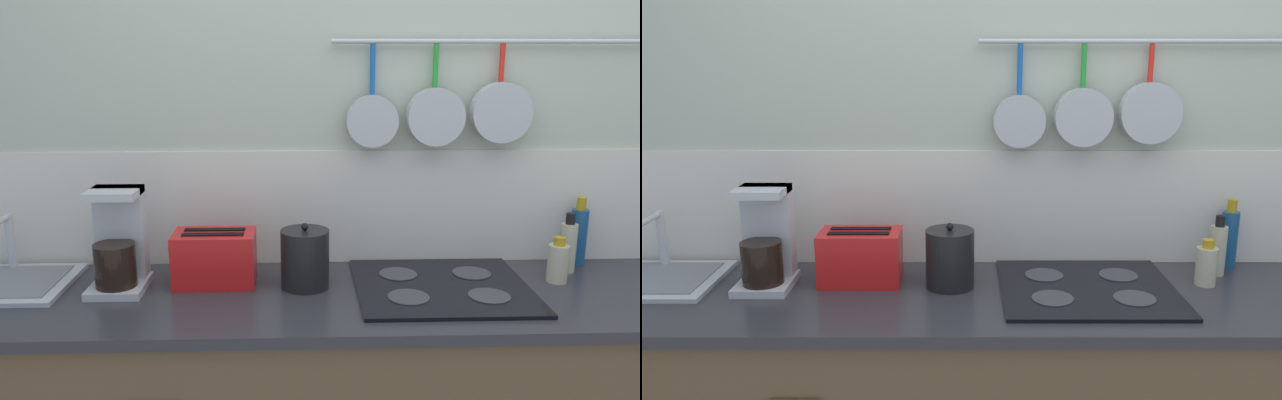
{
  "view_description": "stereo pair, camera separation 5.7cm",
  "coord_description": "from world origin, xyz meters",
  "views": [
    {
      "loc": [
        -0.43,
        -1.82,
        1.67
      ],
      "look_at": [
        -0.37,
        0.0,
        1.24
      ],
      "focal_mm": 35.0,
      "sensor_mm": 36.0,
      "label": 1
    },
    {
      "loc": [
        -0.38,
        -1.82,
        1.67
      ],
      "look_at": [
        -0.37,
        0.0,
        1.24
      ],
      "focal_mm": 35.0,
      "sensor_mm": 36.0,
      "label": 2
    }
  ],
  "objects": [
    {
      "name": "bottle_dish_soap",
      "position": [
        0.41,
        0.08,
        1.0
      ],
      "size": [
        0.07,
        0.07,
        0.15
      ],
      "color": "#BFB799",
      "rests_on": "countertop"
    },
    {
      "name": "bottle_hot_sauce",
      "position": [
        0.55,
        0.25,
        1.04
      ],
      "size": [
        0.06,
        0.06,
        0.24
      ],
      "color": "navy",
      "rests_on": "countertop"
    },
    {
      "name": "cooktop",
      "position": [
        0.02,
        0.04,
        0.94
      ],
      "size": [
        0.55,
        0.5,
        0.01
      ],
      "color": "black",
      "rests_on": "countertop"
    },
    {
      "name": "kettle",
      "position": [
        -0.41,
        0.07,
        1.03
      ],
      "size": [
        0.16,
        0.16,
        0.21
      ],
      "color": "black",
      "rests_on": "countertop"
    },
    {
      "name": "countertop",
      "position": [
        0.0,
        0.0,
        0.92
      ],
      "size": [
        3.38,
        0.6,
        0.03
      ],
      "color": "#2D2D33",
      "rests_on": "cabinet_base"
    },
    {
      "name": "bottle_cooking_wine",
      "position": [
        0.49,
        0.18,
        1.03
      ],
      "size": [
        0.05,
        0.05,
        0.21
      ],
      "color": "#BFB799",
      "rests_on": "countertop"
    },
    {
      "name": "toaster",
      "position": [
        -0.71,
        0.11,
        1.02
      ],
      "size": [
        0.28,
        0.16,
        0.18
      ],
      "color": "red",
      "rests_on": "countertop"
    },
    {
      "name": "sink_basin",
      "position": [
        -1.41,
        0.11,
        0.95
      ],
      "size": [
        0.48,
        0.36,
        0.21
      ],
      "color": "#B7BABF",
      "rests_on": "countertop"
    },
    {
      "name": "wall_back",
      "position": [
        0.0,
        0.34,
        1.28
      ],
      "size": [
        7.2,
        0.14,
        2.6
      ],
      "color": "#B2BCA8",
      "rests_on": "ground_plane"
    },
    {
      "name": "coffee_maker",
      "position": [
        -1.01,
        0.09,
        1.07
      ],
      "size": [
        0.17,
        0.2,
        0.32
      ],
      "color": "#B7BABF",
      "rests_on": "countertop"
    }
  ]
}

